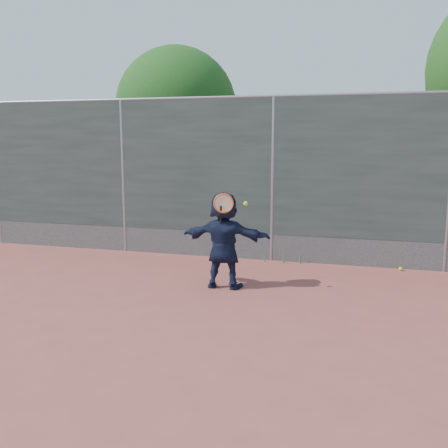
# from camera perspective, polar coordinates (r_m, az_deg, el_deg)

# --- Properties ---
(ground) EXTENTS (80.00, 80.00, 0.00)m
(ground) POSITION_cam_1_polar(r_m,az_deg,el_deg) (6.16, -0.54, -11.67)
(ground) COLOR #9E4C42
(ground) RESTS_ON ground
(player) EXTENTS (1.37, 0.44, 1.48)m
(player) POSITION_cam_1_polar(r_m,az_deg,el_deg) (7.53, 0.00, -1.85)
(player) COLOR #141C38
(player) RESTS_ON ground
(ball_ground) EXTENTS (0.07, 0.07, 0.07)m
(ball_ground) POSITION_cam_1_polar(r_m,az_deg,el_deg) (9.16, 19.54, -4.85)
(ball_ground) COLOR #B1D02E
(ball_ground) RESTS_ON ground
(fence) EXTENTS (20.00, 0.06, 3.03)m
(fence) POSITION_cam_1_polar(r_m,az_deg,el_deg) (9.17, 5.57, 5.50)
(fence) COLOR #38423D
(fence) RESTS_ON ground
(swing_action) EXTENTS (0.49, 0.16, 0.51)m
(swing_action) POSITION_cam_1_polar(r_m,az_deg,el_deg) (7.23, 0.19, 2.24)
(swing_action) COLOR #EC5816
(swing_action) RESTS_ON ground
(tree_left) EXTENTS (3.15, 3.00, 4.53)m
(tree_left) POSITION_cam_1_polar(r_m,az_deg,el_deg) (12.87, -4.72, 12.74)
(tree_left) COLOR #382314
(tree_left) RESTS_ON ground
(weed_clump) EXTENTS (0.68, 0.07, 0.30)m
(weed_clump) POSITION_cam_1_polar(r_m,az_deg,el_deg) (9.23, 7.10, -3.60)
(weed_clump) COLOR #387226
(weed_clump) RESTS_ON ground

